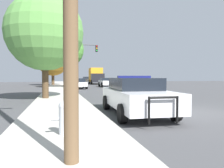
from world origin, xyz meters
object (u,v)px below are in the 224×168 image
(box_truck, at_px, (96,76))
(tree_sidewalk_near, at_px, (45,32))
(fire_hydrant, at_px, (64,117))
(car_background_oncoming, at_px, (106,82))
(tree_sidewalk_mid, at_px, (66,50))
(tree_sidewalk_far, at_px, (53,60))
(police_car, at_px, (136,95))
(car_background_distant, at_px, (87,80))
(traffic_light, at_px, (79,56))
(car_background_midblock, at_px, (78,83))

(box_truck, bearing_deg, tree_sidewalk_near, 76.85)
(fire_hydrant, distance_m, tree_sidewalk_near, 10.16)
(car_background_oncoming, relative_size, tree_sidewalk_mid, 0.60)
(box_truck, relative_size, tree_sidewalk_far, 1.04)
(tree_sidewalk_mid, bearing_deg, fire_hydrant, -92.27)
(box_truck, distance_m, tree_sidewalk_mid, 16.10)
(police_car, distance_m, tree_sidewalk_far, 30.13)
(car_background_distant, bearing_deg, tree_sidewalk_far, -122.56)
(fire_hydrant, bearing_deg, police_car, 45.42)
(tree_sidewalk_far, bearing_deg, tree_sidewalk_mid, -78.32)
(car_background_distant, bearing_deg, tree_sidewalk_near, -104.36)
(traffic_light, height_order, car_background_distant, traffic_light)
(car_background_oncoming, bearing_deg, car_background_midblock, 41.96)
(fire_hydrant, relative_size, car_background_midblock, 0.18)
(car_background_midblock, height_order, box_truck, box_truck)
(box_truck, distance_m, tree_sidewalk_far, 10.20)
(traffic_light, height_order, box_truck, traffic_light)
(police_car, xyz_separation_m, car_background_distant, (3.52, 42.57, -0.01))
(police_car, xyz_separation_m, car_background_oncoming, (3.88, 23.00, -0.06))
(fire_hydrant, distance_m, car_background_midblock, 22.37)
(police_car, relative_size, tree_sidewalk_mid, 0.72)
(tree_sidewalk_far, bearing_deg, car_background_midblock, -72.42)
(traffic_light, xyz_separation_m, tree_sidewalk_far, (-3.56, 8.94, 0.13))
(fire_hydrant, xyz_separation_m, box_truck, (7.32, 38.05, 1.13))
(police_car, height_order, car_background_midblock, police_car)
(police_car, bearing_deg, car_background_oncoming, -96.92)
(car_background_midblock, relative_size, tree_sidewalk_near, 0.69)
(car_background_oncoming, height_order, tree_sidewalk_near, tree_sidewalk_near)
(police_car, xyz_separation_m, traffic_light, (-0.28, 20.73, 3.40))
(fire_hydrant, bearing_deg, traffic_light, 83.64)
(tree_sidewalk_near, bearing_deg, car_background_midblock, 75.63)
(car_background_oncoming, distance_m, tree_sidewalk_near, 18.66)
(car_background_midblock, xyz_separation_m, tree_sidewalk_near, (-3.30, -12.87, 3.68))
(tree_sidewalk_mid, bearing_deg, car_background_midblock, -44.36)
(fire_hydrant, distance_m, traffic_light, 24.11)
(traffic_light, relative_size, car_background_midblock, 1.24)
(tree_sidewalk_mid, relative_size, tree_sidewalk_far, 1.05)
(car_background_midblock, xyz_separation_m, tree_sidewalk_mid, (-1.43, 1.40, 4.31))
(police_car, xyz_separation_m, car_background_midblock, (-0.54, 19.28, -0.08))
(car_background_distant, relative_size, tree_sidewalk_far, 0.65)
(fire_hydrant, xyz_separation_m, tree_sidewalk_near, (-0.92, 9.37, 3.81))
(fire_hydrant, xyz_separation_m, tree_sidewalk_mid, (0.94, 23.65, 4.44))
(box_truck, relative_size, tree_sidewalk_mid, 0.99)
(car_background_distant, bearing_deg, police_car, -97.58)
(fire_hydrant, xyz_separation_m, car_background_midblock, (2.37, 22.24, 0.13))
(fire_hydrant, distance_m, box_truck, 38.77)
(car_background_oncoming, relative_size, tree_sidewalk_near, 0.64)
(car_background_distant, xyz_separation_m, tree_sidewalk_near, (-7.37, -36.16, 3.61))
(traffic_light, bearing_deg, tree_sidewalk_far, 111.70)
(box_truck, bearing_deg, car_background_midblock, 75.52)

